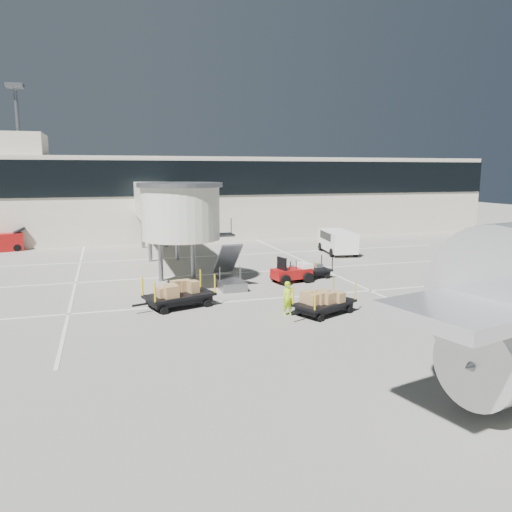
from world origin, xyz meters
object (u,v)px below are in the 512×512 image
(box_cart_near, at_px, (326,302))
(ground_worker, at_px, (288,299))
(baggage_tug, at_px, (293,273))
(suitcase_cart, at_px, (308,271))
(minivan, at_px, (337,240))
(box_cart_far, at_px, (179,294))

(box_cart_near, distance_m, ground_worker, 1.83)
(baggage_tug, relative_size, suitcase_cart, 0.75)
(baggage_tug, bearing_deg, suitcase_cart, 17.59)
(ground_worker, xyz_separation_m, minivan, (10.13, 15.58, 0.29))
(baggage_tug, height_order, box_cart_near, baggage_tug)
(baggage_tug, distance_m, minivan, 11.64)
(box_cart_far, xyz_separation_m, ground_worker, (4.65, -2.91, 0.16))
(baggage_tug, bearing_deg, minivan, 41.01)
(box_cart_far, bearing_deg, box_cart_near, -44.12)
(suitcase_cart, bearing_deg, box_cart_near, -115.59)
(suitcase_cart, height_order, minivan, minivan)
(ground_worker, height_order, minivan, minivan)
(box_cart_near, bearing_deg, baggage_tug, 57.59)
(suitcase_cart, bearing_deg, baggage_tug, -161.32)
(box_cart_far, bearing_deg, minivan, 22.94)
(baggage_tug, height_order, minivan, minivan)
(baggage_tug, xyz_separation_m, suitcase_cart, (1.34, 0.69, -0.12))
(box_cart_near, height_order, box_cart_far, box_cart_far)
(minivan, bearing_deg, baggage_tug, -121.00)
(suitcase_cart, bearing_deg, minivan, 45.44)
(box_cart_near, bearing_deg, suitcase_cart, 48.66)
(box_cart_far, relative_size, minivan, 0.82)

